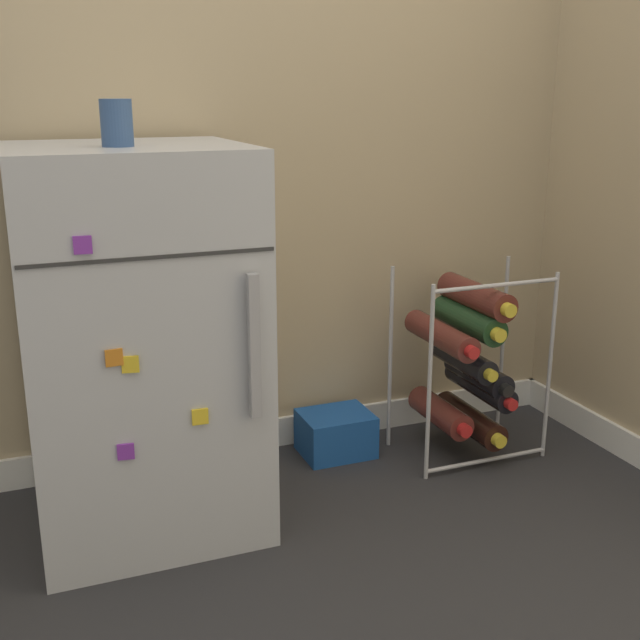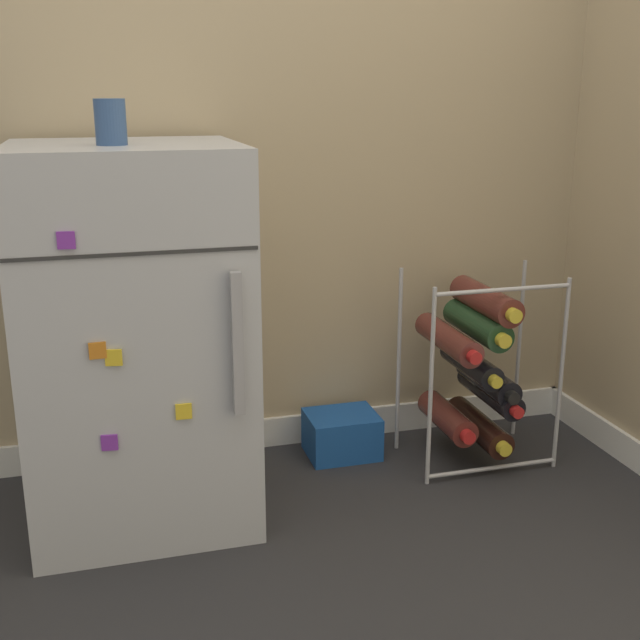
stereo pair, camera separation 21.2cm
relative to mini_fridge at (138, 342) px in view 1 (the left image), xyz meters
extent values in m
plane|color=#28282B|center=(0.37, -0.24, -0.47)|extent=(14.00, 14.00, 0.00)
cube|color=tan|center=(0.37, 0.32, 0.78)|extent=(7.01, 0.06, 2.50)
cube|color=white|center=(0.37, 0.28, -0.42)|extent=(7.01, 0.01, 0.09)
cube|color=#B7BABF|center=(0.00, 0.00, 0.00)|extent=(0.53, 0.52, 0.94)
cube|color=#2D2D2D|center=(0.00, -0.26, 0.26)|extent=(0.52, 0.00, 0.01)
cube|color=#9E9EA3|center=(0.21, -0.28, 0.05)|extent=(0.02, 0.02, 0.33)
cube|color=purple|center=(-0.08, -0.26, -0.16)|extent=(0.04, 0.01, 0.04)
cube|color=yellow|center=(-0.06, -0.26, 0.04)|extent=(0.04, 0.01, 0.04)
cube|color=purple|center=(-0.13, -0.26, 0.29)|extent=(0.04, 0.01, 0.04)
cube|color=yellow|center=(0.08, -0.26, -0.10)|extent=(0.04, 0.01, 0.04)
cube|color=orange|center=(-0.09, -0.26, 0.05)|extent=(0.04, 0.01, 0.04)
cylinder|color=#B2B2B7|center=(0.76, -0.08, -0.19)|extent=(0.01, 0.01, 0.56)
cylinder|color=#B2B2B7|center=(1.16, -0.08, -0.19)|extent=(0.01, 0.01, 0.56)
cylinder|color=#B2B2B7|center=(0.76, 0.16, -0.19)|extent=(0.01, 0.01, 0.56)
cylinder|color=#B2B2B7|center=(1.16, 0.16, -0.19)|extent=(0.01, 0.01, 0.56)
cylinder|color=#B2B2B7|center=(0.96, -0.08, -0.45)|extent=(0.40, 0.01, 0.01)
cylinder|color=#B2B2B7|center=(0.96, -0.08, 0.07)|extent=(0.40, 0.01, 0.01)
cylinder|color=black|center=(0.97, 0.04, -0.37)|extent=(0.08, 0.29, 0.08)
cylinder|color=gold|center=(0.97, -0.12, -0.37)|extent=(0.04, 0.02, 0.04)
cylinder|color=#56231E|center=(0.87, 0.04, -0.33)|extent=(0.08, 0.25, 0.08)
cylinder|color=red|center=(0.87, -0.10, -0.33)|extent=(0.04, 0.02, 0.04)
cylinder|color=black|center=(1.00, 0.04, -0.26)|extent=(0.07, 0.29, 0.07)
cylinder|color=red|center=(1.00, -0.12, -0.26)|extent=(0.03, 0.02, 0.03)
cylinder|color=black|center=(0.99, 0.04, -0.23)|extent=(0.08, 0.27, 0.08)
cylinder|color=black|center=(0.99, -0.11, -0.23)|extent=(0.04, 0.02, 0.04)
cylinder|color=black|center=(0.94, 0.04, -0.17)|extent=(0.07, 0.28, 0.07)
cylinder|color=gold|center=(0.94, -0.11, -0.17)|extent=(0.03, 0.02, 0.03)
cylinder|color=#56231E|center=(0.86, 0.04, -0.09)|extent=(0.07, 0.31, 0.07)
cylinder|color=red|center=(0.86, -0.13, -0.09)|extent=(0.04, 0.02, 0.04)
cylinder|color=#19381E|center=(0.95, 0.04, -0.06)|extent=(0.08, 0.29, 0.08)
cylinder|color=gold|center=(0.95, -0.12, -0.06)|extent=(0.04, 0.02, 0.04)
cylinder|color=#56231E|center=(0.97, 0.04, 0.01)|extent=(0.08, 0.30, 0.08)
cylinder|color=gold|center=(0.97, -0.12, 0.01)|extent=(0.04, 0.02, 0.04)
cube|color=#194C9E|center=(0.59, 0.16, -0.40)|extent=(0.21, 0.17, 0.13)
cylinder|color=#335184|center=(-0.02, -0.06, 0.52)|extent=(0.07, 0.07, 0.10)
camera|label=1|loc=(-0.27, -1.87, 0.59)|focal=45.00mm
camera|label=2|loc=(-0.07, -1.94, 0.59)|focal=45.00mm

